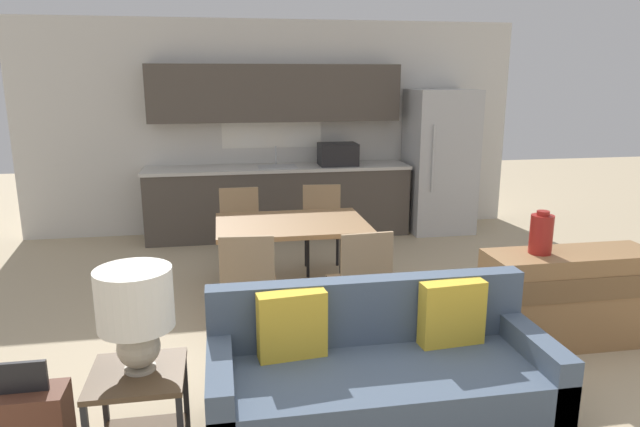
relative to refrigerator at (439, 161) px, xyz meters
The scene contains 13 objects.
wall_back 2.20m from the refrigerator, 168.66° to the left, with size 6.40×0.07×2.70m.
kitchen_counter 2.10m from the refrigerator, behind, with size 3.32×0.65×2.15m.
refrigerator is the anchor object (origin of this frame).
dining_table 3.10m from the refrigerator, 136.05° to the right, with size 1.33×0.92×0.75m.
couch 4.58m from the refrigerator, 115.65° to the right, with size 1.97×0.80×0.81m.
side_table 5.39m from the refrigerator, 127.97° to the right, with size 0.48×0.48×0.52m.
table_lamp 5.34m from the refrigerator, 127.99° to the right, with size 0.39×0.39×0.55m.
credenza 3.41m from the refrigerator, 94.51° to the right, with size 1.29×0.43×0.73m.
vase 3.37m from the refrigerator, 98.93° to the right, with size 0.17×0.17×0.32m.
dining_chair_near_left 3.99m from the refrigerator, 132.14° to the right, with size 0.46×0.46×0.89m.
dining_chair_near_right 3.53m from the refrigerator, 120.86° to the right, with size 0.45×0.45×0.89m.
dining_chair_far_right 2.27m from the refrigerator, 143.55° to the right, with size 0.46×0.46×0.89m.
dining_chair_far_left 3.00m from the refrigerator, 153.22° to the right, with size 0.43×0.43×0.89m.
Camera 1 is at (-0.72, -2.82, 2.01)m, focal length 32.00 mm.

